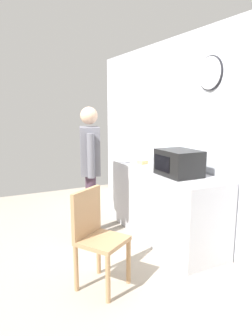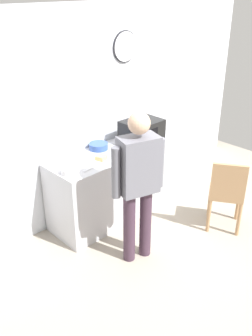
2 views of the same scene
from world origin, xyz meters
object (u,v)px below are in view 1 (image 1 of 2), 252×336
(salad_bowl, at_px, (168,163))
(fork_utensil, at_px, (129,163))
(spoon_utensil, at_px, (147,158))
(sandwich_plate, at_px, (142,164))
(microwave, at_px, (179,163))
(person_standing, at_px, (90,162))
(cereal_bowl, at_px, (127,158))
(wooden_chair, at_px, (96,234))

(salad_bowl, distance_m, fork_utensil, 0.58)
(salad_bowl, relative_size, spoon_utensil, 1.39)
(sandwich_plate, distance_m, spoon_utensil, 0.56)
(microwave, relative_size, person_standing, 0.29)
(salad_bowl, bearing_deg, person_standing, -107.40)
(microwave, distance_m, cereal_bowl, 1.22)
(spoon_utensil, bearing_deg, wooden_chair, -43.91)
(person_standing, bearing_deg, microwave, 42.27)
(microwave, height_order, cereal_bowl, microwave)
(sandwich_plate, distance_m, wooden_chair, 1.55)
(spoon_utensil, xyz_separation_m, wooden_chair, (1.48, -1.42, -0.39))
(microwave, bearing_deg, wooden_chair, -75.55)
(fork_utensil, relative_size, person_standing, 0.10)
(sandwich_plate, bearing_deg, person_standing, -99.04)
(person_standing, bearing_deg, fork_utensil, 102.23)
(sandwich_plate, relative_size, spoon_utensil, 1.49)
(fork_utensil, bearing_deg, cereal_bowl, 160.19)
(wooden_chair, bearing_deg, person_standing, 162.17)
(sandwich_plate, height_order, salad_bowl, salad_bowl)
(cereal_bowl, distance_m, spoon_utensil, 0.34)
(fork_utensil, distance_m, person_standing, 0.65)
(sandwich_plate, bearing_deg, spoon_utensil, 142.53)
(person_standing, bearing_deg, spoon_utensil, 107.41)
(microwave, distance_m, spoon_utensil, 1.23)
(cereal_bowl, distance_m, fork_utensil, 0.23)
(salad_bowl, distance_m, person_standing, 1.05)
(cereal_bowl, relative_size, person_standing, 0.10)
(spoon_utensil, bearing_deg, sandwich_plate, -37.47)
(cereal_bowl, bearing_deg, salad_bowl, 23.20)
(spoon_utensil, height_order, wooden_chair, wooden_chair)
(microwave, bearing_deg, sandwich_plate, -175.20)
(microwave, distance_m, fork_utensil, 1.01)
(spoon_utensil, bearing_deg, cereal_bowl, -94.33)
(cereal_bowl, height_order, fork_utensil, cereal_bowl)
(sandwich_plate, bearing_deg, wooden_chair, -46.30)
(spoon_utensil, height_order, person_standing, person_standing)
(salad_bowl, distance_m, spoon_utensil, 0.65)
(microwave, relative_size, wooden_chair, 0.53)
(cereal_bowl, height_order, wooden_chair, cereal_bowl)
(sandwich_plate, bearing_deg, fork_utensil, -162.21)
(microwave, xyz_separation_m, spoon_utensil, (-1.18, 0.28, -0.15))
(sandwich_plate, height_order, cereal_bowl, cereal_bowl)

